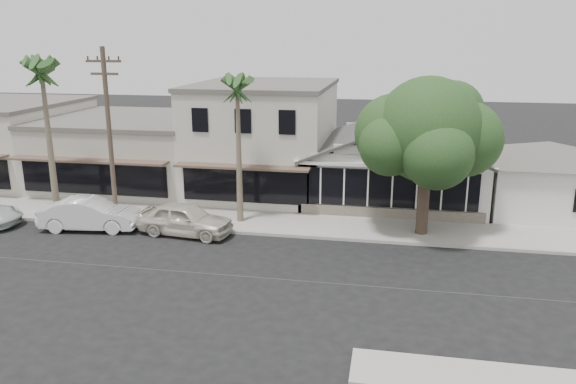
% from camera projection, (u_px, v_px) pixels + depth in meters
% --- Properties ---
extents(ground, '(140.00, 140.00, 0.00)m').
position_uv_depth(ground, '(263.00, 278.00, 22.67)').
color(ground, black).
rests_on(ground, ground).
extents(sidewalk_north, '(90.00, 3.50, 0.15)m').
position_uv_depth(sidewalk_north, '(148.00, 215.00, 30.47)').
color(sidewalk_north, '#9E9991').
rests_on(sidewalk_north, ground).
extents(corner_shop, '(10.40, 8.60, 5.10)m').
position_uv_depth(corner_shop, '(393.00, 157.00, 32.91)').
color(corner_shop, white).
rests_on(corner_shop, ground).
extents(side_cottage, '(6.00, 6.00, 3.00)m').
position_uv_depth(side_cottage, '(544.00, 186.00, 30.83)').
color(side_cottage, white).
rests_on(side_cottage, ground).
extents(row_building_near, '(8.00, 10.00, 6.50)m').
position_uv_depth(row_building_near, '(264.00, 139.00, 35.14)').
color(row_building_near, beige).
rests_on(row_building_near, ground).
extents(row_building_midnear, '(10.00, 10.00, 4.20)m').
position_uv_depth(row_building_midnear, '(132.00, 152.00, 37.04)').
color(row_building_midnear, '#B9B5A6').
rests_on(row_building_midnear, ground).
extents(utility_pole, '(1.80, 0.24, 9.00)m').
position_uv_depth(utility_pole, '(109.00, 133.00, 27.93)').
color(utility_pole, brown).
rests_on(utility_pole, ground).
extents(car_0, '(4.91, 2.45, 1.61)m').
position_uv_depth(car_0, '(185.00, 219.00, 27.50)').
color(car_0, beige).
rests_on(car_0, ground).
extents(car_1, '(5.10, 2.33, 1.62)m').
position_uv_depth(car_1, '(90.00, 214.00, 28.25)').
color(car_1, white).
rests_on(car_1, ground).
extents(shade_tree, '(6.97, 6.30, 7.74)m').
position_uv_depth(shade_tree, '(426.00, 132.00, 26.41)').
color(shade_tree, '#4B3A2D').
rests_on(shade_tree, ground).
extents(palm_east, '(2.85, 2.85, 8.05)m').
position_uv_depth(palm_east, '(237.00, 90.00, 27.56)').
color(palm_east, '#726651').
rests_on(palm_east, ground).
extents(palm_mid, '(2.90, 2.90, 8.94)m').
position_uv_depth(palm_mid, '(41.00, 72.00, 28.52)').
color(palm_mid, '#726651').
rests_on(palm_mid, ground).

